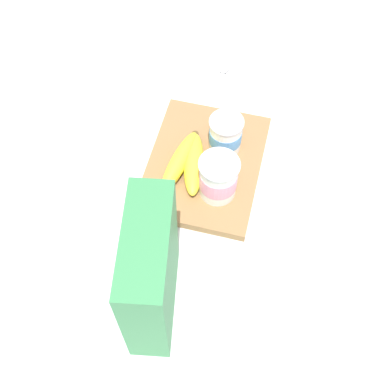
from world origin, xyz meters
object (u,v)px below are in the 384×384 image
Objects in this scene: cereal_box at (151,274)px; spoon at (222,76)px; yogurt_cup_back at (218,178)px; banana_bunch at (187,162)px; cutting_board at (205,165)px; yogurt_cup_front at (226,135)px.

cereal_box is 1.92× the size of spoon.
banana_bunch is (-0.04, -0.07, -0.03)m from yogurt_cup_back.
cereal_box is (0.30, -0.02, 0.12)m from cutting_board.
yogurt_cup_back reaches higher than yogurt_cup_front.
spoon is (-0.56, -0.00, -0.12)m from cereal_box.
banana_bunch is at bearing 172.75° from cereal_box.
cutting_board is 3.65× the size of yogurt_cup_front.
yogurt_cup_back reaches higher than spoon.
yogurt_cup_back reaches higher than cutting_board.
banana_bunch is (0.07, -0.06, -0.02)m from yogurt_cup_front.
yogurt_cup_front is 0.22m from spoon.
yogurt_cup_back is (-0.24, 0.06, -0.06)m from cereal_box.
banana_bunch reaches higher than spoon.
cutting_board is 0.09m from yogurt_cup_back.
cereal_box is at bearing -13.34° from yogurt_cup_back.
cereal_box reaches higher than yogurt_cup_back.
cutting_board is at bearing 4.43° from spoon.
cereal_box is 1.57× the size of banana_bunch.
banana_bunch is at bearing -42.29° from yogurt_cup_front.
yogurt_cup_back is at bearing 156.29° from cereal_box.
yogurt_cup_back is 0.09m from banana_bunch.
cutting_board is 0.05m from banana_bunch.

